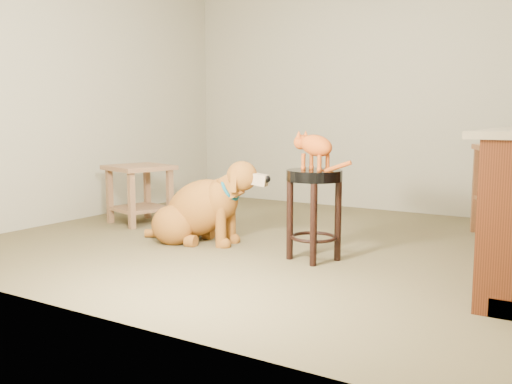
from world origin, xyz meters
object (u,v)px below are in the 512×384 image
Objects in this scene: wood_stool at (501,189)px; tabby_kitten at (314,147)px; padded_stool at (314,196)px; golden_retriever at (201,210)px; side_table at (139,185)px.

tabby_kitten reaches higher than wood_stool.
padded_stool is at bearing -5.72° from tabby_kitten.
padded_stool is 1.04m from golden_retriever.
golden_retriever reaches higher than padded_stool.
side_table is at bearing 149.93° from golden_retriever.
tabby_kitten is at bearing -10.81° from side_table.
golden_retriever is 1.14m from tabby_kitten.
padded_stool reaches higher than side_table.
tabby_kitten is (-0.01, 0.00, 0.35)m from padded_stool.
golden_retriever reaches higher than side_table.
padded_stool is 0.97× the size of side_table.
tabby_kitten is at bearing -122.92° from wood_stool.
wood_stool is 1.87m from tabby_kitten.
tabby_kitten reaches higher than golden_retriever.
padded_stool is at bearing -10.88° from side_table.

